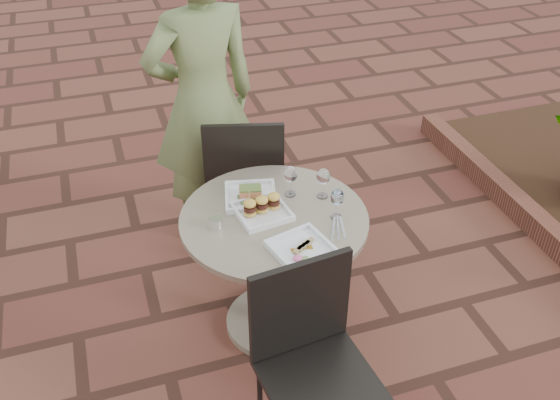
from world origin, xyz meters
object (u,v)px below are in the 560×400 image
object	(u,v)px
plate_sliders	(262,208)
plate_tuna	(302,249)
chair_near	(311,349)
plate_salmon	(251,196)
cafe_table	(274,256)
chair_far	(245,174)
diner	(203,102)

from	to	relation	value
plate_sliders	plate_tuna	size ratio (longest dim) A/B	0.90
chair_near	plate_salmon	distance (m)	0.86
cafe_table	chair_far	distance (m)	0.66
chair_far	plate_salmon	bearing A→B (deg)	93.68
plate_sliders	plate_salmon	bearing A→B (deg)	97.32
cafe_table	diner	size ratio (longest dim) A/B	0.49
diner	plate_sliders	xyz separation A→B (m)	(0.08, -0.88, -0.15)
plate_tuna	cafe_table	bearing A→B (deg)	98.00
plate_sliders	plate_tuna	bearing A→B (deg)	-74.62
cafe_table	plate_sliders	size ratio (longest dim) A/B	3.33
chair_far	plate_salmon	world-z (taller)	chair_far
diner	plate_tuna	distance (m)	1.22
plate_salmon	plate_tuna	size ratio (longest dim) A/B	1.00
diner	plate_salmon	size ratio (longest dim) A/B	6.08
plate_tuna	diner	bearing A→B (deg)	97.79
chair_near	plate_tuna	distance (m)	0.45
plate_salmon	plate_sliders	distance (m)	0.14
diner	plate_tuna	world-z (taller)	diner
cafe_table	chair_near	bearing A→B (deg)	-95.03
cafe_table	plate_salmon	size ratio (longest dim) A/B	3.01
cafe_table	plate_tuna	bearing A→B (deg)	-82.00
chair_near	plate_sliders	size ratio (longest dim) A/B	3.45
plate_tuna	plate_sliders	bearing A→B (deg)	105.38
cafe_table	diner	xyz separation A→B (m)	(-0.13, 0.92, 0.43)
chair_near	diner	world-z (taller)	diner
chair_far	diner	size ratio (longest dim) A/B	0.51
cafe_table	plate_tuna	world-z (taller)	plate_tuna
plate_tuna	chair_near	bearing A→B (deg)	-104.12
cafe_table	plate_tuna	xyz separation A→B (m)	(0.04, -0.28, 0.26)
chair_far	plate_sliders	xyz separation A→B (m)	(-0.08, -0.62, 0.21)
chair_far	diner	bearing A→B (deg)	-43.70
plate_tuna	chair_far	bearing A→B (deg)	90.33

